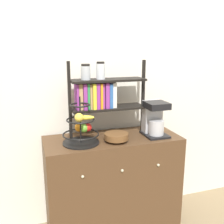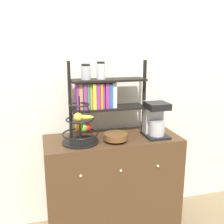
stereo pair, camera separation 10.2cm
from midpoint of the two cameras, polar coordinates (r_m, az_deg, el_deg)
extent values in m
cube|color=silver|center=(2.43, -0.49, 5.86)|extent=(7.00, 0.05, 2.60)
cube|color=#4C331E|center=(2.45, 1.34, -15.41)|extent=(1.16, 0.48, 0.88)
sphere|color=#B2AD8C|center=(2.05, -5.38, -13.71)|extent=(0.02, 0.02, 0.02)
sphere|color=#B2AD8C|center=(2.13, 3.34, -12.68)|extent=(0.02, 0.02, 0.02)
sphere|color=#B2AD8C|center=(2.24, 11.27, -11.48)|extent=(0.02, 0.02, 0.02)
cube|color=black|center=(2.34, 10.65, -5.00)|extent=(0.19, 0.23, 0.02)
cube|color=#B7B7BC|center=(2.35, 10.13, -1.02)|extent=(0.16, 0.09, 0.28)
cylinder|color=#B7B7BC|center=(2.30, 10.96, -3.45)|extent=(0.13, 0.13, 0.13)
cube|color=black|center=(2.25, 11.08, 1.33)|extent=(0.18, 0.19, 0.05)
cylinder|color=black|center=(2.15, -5.53, -6.57)|extent=(0.30, 0.30, 0.01)
cylinder|color=black|center=(2.09, -5.65, -1.62)|extent=(0.01, 0.01, 0.38)
torus|color=black|center=(2.13, -5.57, -4.74)|extent=(0.29, 0.29, 0.01)
torus|color=black|center=(2.09, -5.65, -1.62)|extent=(0.23, 0.23, 0.01)
torus|color=black|center=(2.07, -5.73, 1.60)|extent=(0.16, 0.16, 0.01)
sphere|color=red|center=(2.17, -4.08, -3.31)|extent=(0.07, 0.07, 0.07)
sphere|color=#6BAD33|center=(2.16, -4.88, -3.43)|extent=(0.07, 0.07, 0.07)
sphere|color=orange|center=(2.18, -5.83, -3.26)|extent=(0.08, 0.08, 0.08)
ellipsoid|color=yellow|center=(2.07, -4.70, -1.16)|extent=(0.15, 0.07, 0.04)
sphere|color=gold|center=(2.03, -5.98, -1.12)|extent=(0.07, 0.07, 0.07)
cylinder|color=brown|center=(2.17, 2.24, -6.18)|extent=(0.11, 0.11, 0.02)
cylinder|color=brown|center=(2.16, 2.25, -5.30)|extent=(0.20, 0.20, 0.05)
cube|color=black|center=(2.18, -7.83, 2.38)|extent=(0.02, 0.02, 0.65)
cube|color=black|center=(2.36, 8.22, 3.23)|extent=(0.02, 0.02, 0.65)
cube|color=black|center=(2.26, 0.50, 0.91)|extent=(0.63, 0.20, 0.02)
cube|color=black|center=(2.22, 0.51, 6.97)|extent=(0.63, 0.20, 0.02)
cube|color=#8C338C|center=(2.18, -6.35, 3.43)|extent=(0.02, 0.13, 0.21)
cube|color=tan|center=(2.19, -5.66, 3.47)|extent=(0.03, 0.12, 0.21)
cube|color=#8C338C|center=(2.19, -4.78, 3.52)|extent=(0.03, 0.15, 0.21)
cube|color=#2D8C47|center=(2.20, -4.07, 3.55)|extent=(0.02, 0.14, 0.21)
cube|color=tan|center=(2.20, -3.51, 3.53)|extent=(0.02, 0.13, 0.21)
cube|color=yellow|center=(2.21, -2.86, 3.62)|extent=(0.03, 0.16, 0.21)
cube|color=#8C338C|center=(2.21, -2.06, 3.66)|extent=(0.03, 0.16, 0.21)
cube|color=orange|center=(2.22, -1.36, 3.69)|extent=(0.02, 0.16, 0.21)
cube|color=#8C338C|center=(2.23, -0.84, 3.69)|extent=(0.02, 0.14, 0.21)
cube|color=#8C338C|center=(2.23, -0.08, 3.76)|extent=(0.03, 0.15, 0.21)
cube|color=#2D599E|center=(2.24, 0.71, 3.70)|extent=(0.03, 0.15, 0.20)
cube|color=white|center=(2.25, 1.51, 3.83)|extent=(0.03, 0.13, 0.21)
cylinder|color=#ADB2B7|center=(2.17, -4.36, 8.50)|extent=(0.08, 0.08, 0.11)
cylinder|color=black|center=(2.16, -4.40, 10.19)|extent=(0.07, 0.07, 0.02)
cylinder|color=silver|center=(2.20, -1.09, 8.82)|extent=(0.07, 0.07, 0.13)
cylinder|color=black|center=(2.19, -1.10, 10.70)|extent=(0.07, 0.07, 0.02)
camera|label=1|loc=(0.05, -88.67, 0.33)|focal=42.00mm
camera|label=2|loc=(0.05, 91.33, -0.33)|focal=42.00mm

